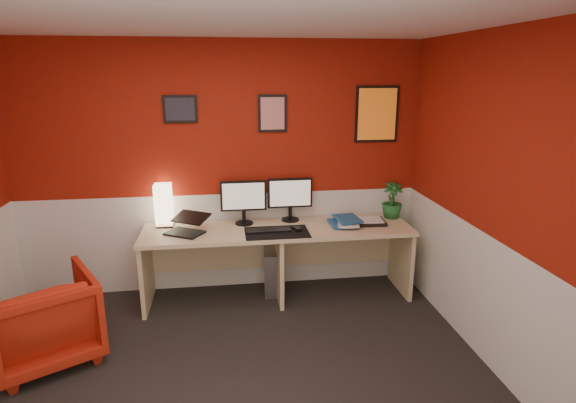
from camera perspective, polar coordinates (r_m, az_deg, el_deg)
The scene contains 24 objects.
ground at distance 3.57m, azimuth -7.46°, elevation -22.25°, with size 4.00×3.50×0.01m, color black.
ceiling at distance 2.85m, azimuth -9.34°, elevation 21.75°, with size 4.00×3.50×0.01m, color white.
wall_back at distance 4.67m, azimuth -8.25°, elevation 3.87°, with size 4.00×0.01×2.50m, color #991808.
wall_right at distance 3.57m, azimuth 25.81°, elevation -1.21°, with size 0.01×3.50×2.50m, color #991808.
wainscot_back at distance 4.87m, azimuth -7.91°, elevation -4.81°, with size 4.00×0.01×1.00m, color silver.
wainscot_right at distance 3.83m, azimuth 24.41°, elevation -12.04°, with size 0.01×3.50×1.00m, color silver.
desk at distance 4.63m, azimuth -1.19°, elevation -7.56°, with size 2.60×0.65×0.73m, color #CCB883.
shoji_lamp at distance 4.67m, azimuth -15.01°, elevation -0.57°, with size 0.16×0.16×0.40m, color #FFE5B2.
laptop at distance 4.42m, azimuth -12.64°, elevation -2.55°, with size 0.33×0.23×0.22m, color black.
monitor_left at distance 4.57m, azimuth -5.49°, elevation 0.72°, with size 0.45×0.06×0.58m, color black.
monitor_right at distance 4.66m, azimuth 0.28°, elevation 1.08°, with size 0.45×0.06×0.58m, color black.
desk_mat at distance 4.38m, azimuth -1.37°, elevation -3.81°, with size 0.60×0.38×0.01m, color black.
keyboard at distance 4.41m, azimuth -2.44°, elevation -3.52°, with size 0.42×0.14×0.02m, color black.
mouse at distance 4.42m, azimuth 1.16°, elevation -3.36°, with size 0.06×0.10×0.03m, color black.
book_bottom at distance 4.59m, azimuth 5.23°, elevation -2.80°, with size 0.22×0.30×0.03m, color #1E578B.
book_middle at distance 4.55m, azimuth 6.14°, elevation -2.64°, with size 0.20×0.27×0.02m, color silver.
book_top at distance 4.56m, azimuth 5.98°, elevation -2.27°, with size 0.22×0.30×0.03m, color #1E578B.
zen_tray at distance 4.70m, azimuth 9.68°, elevation -2.49°, with size 0.35×0.25×0.03m, color black.
potted_plant at distance 4.89m, azimuth 12.67°, elevation 0.14°, with size 0.21×0.21×0.37m, color #19591E.
pc_tower at distance 4.85m, azimuth -1.73°, elevation -8.30°, with size 0.20×0.45×0.45m, color #99999E.
armchair at distance 4.16m, azimuth -27.90°, elevation -12.60°, with size 0.74×0.76×0.69m, color red.
art_left at distance 4.59m, azimuth -13.11°, elevation 10.99°, with size 0.32×0.02×0.26m, color black.
art_center at distance 4.61m, azimuth -1.92°, elevation 10.76°, with size 0.28×0.02×0.36m, color red.
art_right at distance 4.83m, azimuth 10.85°, elevation 10.49°, with size 0.44×0.02×0.56m, color orange.
Camera 1 is at (0.04, -2.83, 2.18)m, focal length 28.96 mm.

